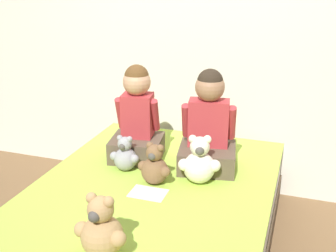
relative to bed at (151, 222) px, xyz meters
name	(u,v)px	position (x,y,z in m)	size (l,w,h in m)	color
wall_behind_bed	(199,31)	(0.00, 1.05, 1.02)	(8.00, 0.06, 2.50)	silver
bed	(151,222)	(0.00, 0.00, 0.00)	(1.42, 1.94, 0.46)	#473828
child_on_left	(137,119)	(-0.25, 0.40, 0.51)	(0.39, 0.36, 0.64)	brown
child_on_right	(208,128)	(0.25, 0.40, 0.50)	(0.41, 0.38, 0.65)	brown
teddy_bear_held_by_left_child	(125,156)	(-0.24, 0.18, 0.33)	(0.20, 0.15, 0.24)	#939399
teddy_bear_held_by_right_child	(199,163)	(0.25, 0.17, 0.36)	(0.25, 0.19, 0.31)	silver
teddy_bear_between_children	(155,167)	(0.00, 0.07, 0.34)	(0.22, 0.16, 0.26)	brown
teddy_bear_at_foot_of_bed	(102,230)	(0.02, -0.65, 0.36)	(0.26, 0.19, 0.31)	tan
sign_card	(148,193)	(0.01, -0.06, 0.24)	(0.21, 0.15, 0.00)	white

